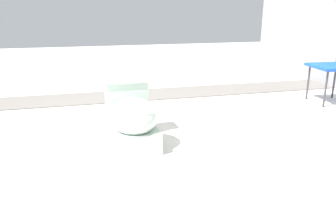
# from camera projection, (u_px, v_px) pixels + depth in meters

# --- Properties ---
(ground_plane) EXTENTS (14.00, 14.00, 0.00)m
(ground_plane) POSITION_uv_depth(u_px,v_px,m) (126.00, 132.00, 2.91)
(ground_plane) COLOR beige
(gravel_strip) EXTENTS (0.56, 8.00, 0.01)m
(gravel_strip) POSITION_uv_depth(u_px,v_px,m) (154.00, 94.00, 4.15)
(gravel_strip) COLOR #605B56
(gravel_strip) RESTS_ON ground
(toilet) EXTENTS (0.65, 0.41, 0.52)m
(toilet) POSITION_uv_depth(u_px,v_px,m) (132.00, 117.00, 2.60)
(toilet) COLOR #B2C6B7
(toilet) RESTS_ON ground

